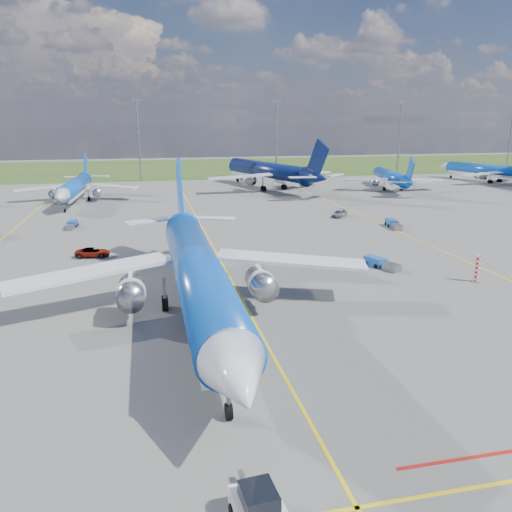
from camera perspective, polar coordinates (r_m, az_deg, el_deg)
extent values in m
plane|color=#575754|center=(42.06, 0.45, -8.69)|extent=(400.00, 400.00, 0.00)
cube|color=#2D4719|center=(188.43, -9.87, 9.88)|extent=(400.00, 80.00, 0.01)
cube|color=yellow|center=(70.12, -5.00, 1.14)|extent=(0.25, 160.00, 0.02)
cube|color=yellow|center=(25.89, 11.47, -26.38)|extent=(60.00, 0.25, 0.02)
cube|color=yellow|center=(82.17, -27.20, 1.59)|extent=(0.25, 120.00, 0.02)
cube|color=yellow|center=(88.20, 13.84, 3.69)|extent=(0.25, 120.00, 0.02)
cube|color=#A5140F|center=(30.74, 24.55, -20.04)|extent=(10.00, 0.25, 0.02)
cylinder|color=slate|center=(147.59, -13.25, 12.55)|extent=(0.50, 0.50, 22.00)
cube|color=slate|center=(147.56, -13.53, 16.93)|extent=(2.20, 0.50, 0.80)
cylinder|color=slate|center=(152.54, 2.33, 13.01)|extent=(0.50, 0.50, 22.00)
cube|color=slate|center=(152.51, 2.38, 17.25)|extent=(2.20, 0.50, 0.80)
cylinder|color=slate|center=(167.19, 16.05, 12.64)|extent=(0.50, 0.50, 22.00)
cube|color=slate|center=(167.16, 16.35, 16.51)|extent=(2.20, 0.50, 0.80)
cylinder|color=slate|center=(189.31, 27.02, 11.85)|extent=(0.50, 0.50, 22.00)
cylinder|color=red|center=(59.20, 23.93, -1.33)|extent=(0.50, 0.50, 3.00)
cube|color=black|center=(23.81, 0.31, -25.86)|extent=(1.63, 1.80, 0.83)
cube|color=slate|center=(25.75, -1.09, -24.82)|extent=(0.43, 2.23, 0.19)
imported|color=#999999|center=(67.56, -18.16, 0.39)|extent=(4.48, 2.35, 1.20)
imported|color=#999999|center=(92.18, 9.50, 4.81)|extent=(4.26, 4.35, 1.26)
cube|color=#1B51A5|center=(62.02, 13.45, -0.60)|extent=(2.24, 2.92, 1.09)
cube|color=slate|center=(60.41, 15.23, -1.25)|extent=(1.84, 2.29, 0.90)
cube|color=#1A449E|center=(87.86, -20.22, 3.48)|extent=(1.48, 2.53, 1.04)
cube|color=slate|center=(85.54, -20.53, 3.09)|extent=(1.25, 1.95, 0.85)
cube|color=#174B8E|center=(85.86, 15.23, 3.67)|extent=(1.90, 2.92, 1.15)
cube|color=slate|center=(83.36, 15.78, 3.22)|extent=(1.58, 2.27, 0.94)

